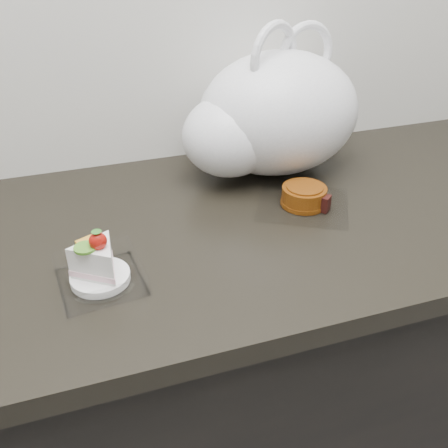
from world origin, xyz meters
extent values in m
cube|color=black|center=(0.00, 1.69, 0.43)|extent=(2.00, 0.60, 0.86)
cube|color=black|center=(0.00, 1.69, 0.88)|extent=(2.04, 0.64, 0.04)
cube|color=white|center=(-0.16, 1.57, 0.90)|extent=(0.14, 0.14, 0.00)
cylinder|color=white|center=(-0.16, 1.57, 0.91)|extent=(0.09, 0.09, 0.01)
ellipsoid|color=red|center=(-0.16, 1.56, 0.98)|extent=(0.03, 0.02, 0.03)
cone|color=#2D7223|center=(-0.16, 1.56, 1.00)|extent=(0.02, 0.02, 0.01)
cylinder|color=#539E2D|center=(-0.18, 1.56, 0.97)|extent=(0.03, 0.03, 0.00)
cube|color=gold|center=(-0.17, 1.59, 0.97)|extent=(0.05, 0.03, 0.00)
cube|color=white|center=(0.25, 1.69, 0.90)|extent=(0.23, 0.23, 0.00)
cylinder|color=brown|center=(0.25, 1.69, 0.92)|extent=(0.11, 0.11, 0.04)
cylinder|color=brown|center=(0.25, 1.69, 0.91)|extent=(0.12, 0.12, 0.01)
cylinder|color=brown|center=(0.25, 1.69, 0.94)|extent=(0.09, 0.09, 0.00)
cube|color=black|center=(0.27, 1.66, 0.92)|extent=(0.03, 0.03, 0.03)
ellipsoid|color=white|center=(0.26, 1.86, 1.03)|extent=(0.42, 0.38, 0.26)
ellipsoid|color=white|center=(0.14, 1.84, 1.00)|extent=(0.26, 0.24, 0.17)
torus|color=white|center=(0.24, 1.85, 1.15)|extent=(0.13, 0.09, 0.14)
torus|color=white|center=(0.32, 1.88, 1.15)|extent=(0.13, 0.04, 0.13)
camera|label=1|loc=(-0.17, 0.92, 1.40)|focal=40.00mm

